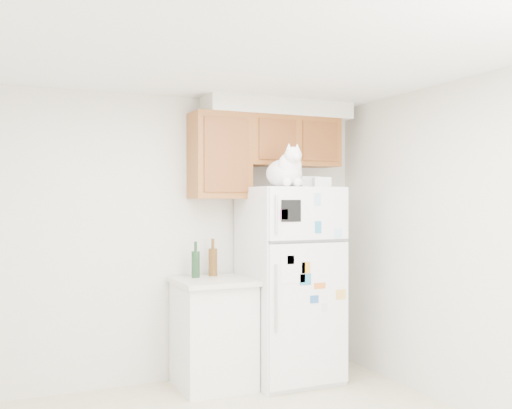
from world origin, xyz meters
TOP-DOWN VIEW (x-y plane):
  - room_shell at (0.12, 0.24)m, footprint 3.84×4.04m
  - refrigerator at (1.08, 1.61)m, footprint 0.76×0.78m
  - base_counter at (0.39, 1.68)m, footprint 0.64×0.64m
  - cat at (0.94, 1.40)m, footprint 0.35×0.51m
  - storage_box_back at (1.30, 1.65)m, footprint 0.20×0.16m
  - storage_box_front at (1.36, 1.53)m, footprint 0.17×0.15m
  - bottle_green at (0.27, 1.81)m, footprint 0.07×0.07m
  - bottle_amber at (0.45, 1.85)m, footprint 0.08×0.08m

SIDE VIEW (x-z plane):
  - base_counter at x=0.39m, z-range 0.00..0.92m
  - refrigerator at x=1.08m, z-range 0.00..1.70m
  - bottle_green at x=0.27m, z-range 0.92..1.23m
  - bottle_amber at x=0.45m, z-range 0.92..1.25m
  - room_shell at x=0.12m, z-range 0.41..2.93m
  - storage_box_front at x=1.36m, z-range 1.70..1.79m
  - storage_box_back at x=1.30m, z-range 1.70..1.80m
  - cat at x=0.94m, z-range 1.65..2.01m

